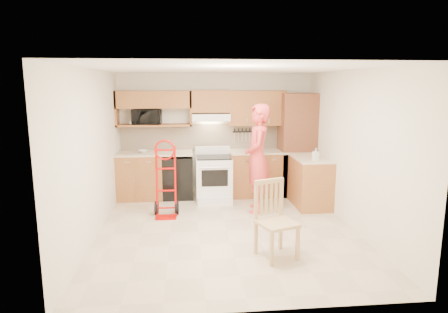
{
  "coord_description": "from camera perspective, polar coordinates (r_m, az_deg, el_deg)",
  "views": [
    {
      "loc": [
        -0.62,
        -5.83,
        2.28
      ],
      "look_at": [
        0.0,
        0.5,
        1.1
      ],
      "focal_mm": 31.32,
      "sensor_mm": 36.0,
      "label": 1
    }
  ],
  "objects": [
    {
      "name": "upper_cab_center",
      "position": [
        7.94,
        -1.99,
        8.05
      ],
      "size": [
        0.76,
        0.33,
        0.44
      ],
      "primitive_type": "cube",
      "color": "#AD6C33",
      "rests_on": "wall_back"
    },
    {
      "name": "microwave",
      "position": [
        7.98,
        -11.18,
        5.76
      ],
      "size": [
        0.58,
        0.41,
        0.31
      ],
      "primitive_type": "imported",
      "rotation": [
        0.0,
        0.0,
        -0.04
      ],
      "color": "black",
      "rests_on": "upper_shelf_mw"
    },
    {
      "name": "knife_strip",
      "position": [
        8.18,
        2.68,
        3.2
      ],
      "size": [
        0.4,
        0.05,
        0.29
      ],
      "primitive_type": null,
      "color": "black",
      "rests_on": "backsplash"
    },
    {
      "name": "countertop_return",
      "position": [
        7.48,
        12.58,
        -0.22
      ],
      "size": [
        0.63,
        1.0,
        0.04
      ],
      "primitive_type": "cube",
      "color": "#C9B492",
      "rests_on": "cab_return_right"
    },
    {
      "name": "pantry_tall",
      "position": [
        8.19,
        10.56,
        1.7
      ],
      "size": [
        0.7,
        0.6,
        2.1
      ],
      "primitive_type": "cube",
      "color": "brown",
      "rests_on": "ground"
    },
    {
      "name": "floor",
      "position": [
        6.29,
        0.45,
        -10.83
      ],
      "size": [
        4.0,
        4.5,
        0.02
      ],
      "primitive_type": "cube",
      "color": "beige",
      "rests_on": "ground"
    },
    {
      "name": "countertop_left",
      "position": [
        7.92,
        -10.07,
        0.47
      ],
      "size": [
        1.5,
        0.63,
        0.04
      ],
      "primitive_type": "cube",
      "color": "#C9B492",
      "rests_on": "lower_cab_left"
    },
    {
      "name": "range_hood",
      "position": [
        7.89,
        -1.95,
        5.78
      ],
      "size": [
        0.76,
        0.46,
        0.14
      ],
      "primitive_type": "cube",
      "color": "white",
      "rests_on": "wall_back"
    },
    {
      "name": "hand_truck",
      "position": [
        6.83,
        -8.51,
        -3.77
      ],
      "size": [
        0.49,
        0.45,
        1.22
      ],
      "primitive_type": null,
      "rotation": [
        0.0,
        0.0,
        -0.02
      ],
      "color": "#C70A04",
      "rests_on": "ground"
    },
    {
      "name": "dining_chair",
      "position": [
        5.26,
        7.72,
        -9.22
      ],
      "size": [
        0.61,
        0.63,
        1.03
      ],
      "primitive_type": null,
      "rotation": [
        0.0,
        0.0,
        0.35
      ],
      "color": "tan",
      "rests_on": "ground"
    },
    {
      "name": "wall_back",
      "position": [
        8.18,
        -1.2,
        3.28
      ],
      "size": [
        4.0,
        0.02,
        2.5
      ],
      "primitive_type": "cube",
      "color": "beige",
      "rests_on": "ground"
    },
    {
      "name": "ceiling",
      "position": [
        5.86,
        0.49,
        12.76
      ],
      "size": [
        4.0,
        4.5,
        0.02
      ],
      "primitive_type": "cube",
      "color": "white",
      "rests_on": "ground"
    },
    {
      "name": "range",
      "position": [
        7.71,
        -1.49,
        -2.69
      ],
      "size": [
        0.7,
        0.93,
        1.04
      ],
      "primitive_type": null,
      "color": "white",
      "rests_on": "ground"
    },
    {
      "name": "person",
      "position": [
        7.01,
        4.9,
        -0.27
      ],
      "size": [
        0.56,
        0.76,
        1.94
      ],
      "primitive_type": "imported",
      "rotation": [
        0.0,
        0.0,
        -1.7
      ],
      "color": "#D93D3B",
      "rests_on": "ground"
    },
    {
      "name": "lower_cab_left",
      "position": [
        8.04,
        -12.09,
        -2.87
      ],
      "size": [
        0.9,
        0.6,
        0.9
      ],
      "primitive_type": "cube",
      "color": "#AD6C33",
      "rests_on": "ground"
    },
    {
      "name": "backsplash",
      "position": [
        8.16,
        -1.18,
        2.91
      ],
      "size": [
        3.92,
        0.03,
        0.55
      ],
      "primitive_type": "cube",
      "color": "beige",
      "rests_on": "wall_back"
    },
    {
      "name": "cab_return_right",
      "position": [
        7.58,
        12.44,
        -3.71
      ],
      "size": [
        0.6,
        1.0,
        0.9
      ],
      "primitive_type": "cube",
      "color": "#AD6C33",
      "rests_on": "ground"
    },
    {
      "name": "dishwasher",
      "position": [
        8.0,
        -6.74,
        -2.97
      ],
      "size": [
        0.6,
        0.6,
        0.85
      ],
      "primitive_type": "cube",
      "color": "black",
      "rests_on": "ground"
    },
    {
      "name": "countertop_right",
      "position": [
        8.03,
        4.9,
        0.72
      ],
      "size": [
        1.14,
        0.63,
        0.04
      ],
      "primitive_type": "cube",
      "color": "#C9B492",
      "rests_on": "lower_cab_right"
    },
    {
      "name": "soap_bottle",
      "position": [
        7.22,
        13.24,
        0.39
      ],
      "size": [
        0.11,
        0.11,
        0.21
      ],
      "primitive_type": "imported",
      "rotation": [
        0.0,
        0.0,
        0.18
      ],
      "color": "white",
      "rests_on": "countertop_return"
    },
    {
      "name": "wall_left",
      "position": [
        6.08,
        -18.73,
        0.2
      ],
      "size": [
        0.02,
        4.5,
        2.5
      ],
      "primitive_type": "cube",
      "color": "beige",
      "rests_on": "ground"
    },
    {
      "name": "wall_right",
      "position": [
        6.48,
        18.45,
        0.82
      ],
      "size": [
        0.02,
        4.5,
        2.5
      ],
      "primitive_type": "cube",
      "color": "beige",
      "rests_on": "ground"
    },
    {
      "name": "lower_cab_right",
      "position": [
        8.12,
        4.85,
        -2.55
      ],
      "size": [
        1.14,
        0.6,
        0.9
      ],
      "primitive_type": "cube",
      "color": "#AD6C33",
      "rests_on": "ground"
    },
    {
      "name": "upper_cab_left",
      "position": [
        7.94,
        -10.24,
        8.19
      ],
      "size": [
        1.5,
        0.33,
        0.34
      ],
      "primitive_type": "cube",
      "color": "#AD6C33",
      "rests_on": "wall_back"
    },
    {
      "name": "upper_shelf_mw",
      "position": [
        7.98,
        -10.12,
        4.53
      ],
      "size": [
        1.5,
        0.33,
        0.04
      ],
      "primitive_type": "cube",
      "color": "#AD6C33",
      "rests_on": "wall_back"
    },
    {
      "name": "bowl",
      "position": [
        7.93,
        -11.67,
        0.76
      ],
      "size": [
        0.26,
        0.26,
        0.05
      ],
      "primitive_type": "imported",
      "rotation": [
        0.0,
        0.0,
        0.32
      ],
      "color": "white",
      "rests_on": "countertop_left"
    },
    {
      "name": "upper_cab_right",
      "position": [
        8.06,
        4.82,
        7.06
      ],
      "size": [
        1.14,
        0.33,
        0.7
      ],
      "primitive_type": "cube",
      "color": "#AD6C33",
      "rests_on": "wall_back"
    },
    {
      "name": "wall_front",
      "position": [
        3.76,
        4.09,
        -5.4
      ],
      "size": [
        4.0,
        0.02,
        2.5
      ],
      "primitive_type": "cube",
      "color": "beige",
      "rests_on": "ground"
    }
  ]
}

